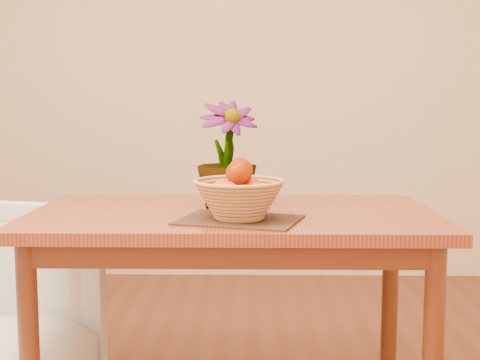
{
  "coord_description": "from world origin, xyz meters",
  "views": [
    {
      "loc": [
        0.07,
        -1.99,
        1.14
      ],
      "look_at": [
        0.03,
        0.13,
        0.88
      ],
      "focal_mm": 50.0,
      "sensor_mm": 36.0,
      "label": 1
    }
  ],
  "objects": [
    {
      "name": "wicker_basket",
      "position": [
        0.03,
        0.11,
        0.81
      ],
      "size": [
        0.29,
        0.29,
        0.12
      ],
      "color": "#B2834A",
      "rests_on": "placemat"
    },
    {
      "name": "table",
      "position": [
        0.0,
        0.3,
        0.66
      ],
      "size": [
        1.4,
        0.8,
        0.75
      ],
      "color": "maroon",
      "rests_on": "floor"
    },
    {
      "name": "placemat",
      "position": [
        0.03,
        0.11,
        0.75
      ],
      "size": [
        0.44,
        0.37,
        0.01
      ],
      "primitive_type": "cube",
      "rotation": [
        0.0,
        0.0,
        -0.29
      ],
      "color": "#3C2115",
      "rests_on": "table"
    },
    {
      "name": "potted_plant",
      "position": [
        -0.02,
        0.36,
        0.94
      ],
      "size": [
        0.27,
        0.27,
        0.38
      ],
      "primitive_type": "imported",
      "rotation": [
        0.0,
        0.0,
        0.32
      ],
      "color": "#194814",
      "rests_on": "table"
    },
    {
      "name": "wall_back",
      "position": [
        0.0,
        2.25,
        1.35
      ],
      "size": [
        4.0,
        0.02,
        2.7
      ],
      "primitive_type": "cube",
      "color": "#FDE4C0",
      "rests_on": "floor"
    },
    {
      "name": "orange_pile",
      "position": [
        0.03,
        0.11,
        0.87
      ],
      "size": [
        0.18,
        0.19,
        0.14
      ],
      "rotation": [
        0.0,
        0.0,
        0.39
      ],
      "color": "#D43D03",
      "rests_on": "wicker_basket"
    }
  ]
}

